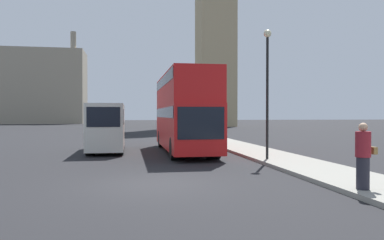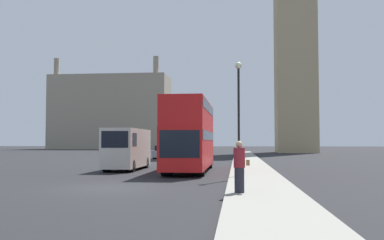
{
  "view_description": "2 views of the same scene",
  "coord_description": "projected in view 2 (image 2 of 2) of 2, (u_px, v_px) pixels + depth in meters",
  "views": [
    {
      "loc": [
        -0.81,
        -11.88,
        2.18
      ],
      "look_at": [
        2.95,
        10.24,
        1.88
      ],
      "focal_mm": 35.0,
      "sensor_mm": 36.0,
      "label": 1
    },
    {
      "loc": [
        5.44,
        -17.85,
        1.96
      ],
      "look_at": [
        1.73,
        17.1,
        3.71
      ],
      "focal_mm": 40.0,
      "sensor_mm": 36.0,
      "label": 2
    }
  ],
  "objects": [
    {
      "name": "ground_plane",
      "position": [
        109.0,
        187.0,
        18.21
      ],
      "size": [
        300.0,
        300.0,
        0.0
      ],
      "primitive_type": "plane",
      "color": "black"
    },
    {
      "name": "white_van",
      "position": [
        127.0,
        148.0,
        29.21
      ],
      "size": [
        2.02,
        6.12,
        2.8
      ],
      "color": "silver",
      "rests_on": "ground_plane"
    },
    {
      "name": "street_lamp",
      "position": [
        239.0,
        101.0,
        22.36
      ],
      "size": [
        0.36,
        0.36,
        5.97
      ],
      "color": "black",
      "rests_on": "sidewalk_strip"
    },
    {
      "name": "building_block_distant",
      "position": [
        111.0,
        113.0,
        108.54
      ],
      "size": [
        29.33,
        11.28,
        22.47
      ],
      "color": "#9E937F",
      "rests_on": "ground_plane"
    },
    {
      "name": "sidewalk_strip",
      "position": [
        261.0,
        187.0,
        17.54
      ],
      "size": [
        2.77,
        120.0,
        0.15
      ],
      "color": "gray",
      "rests_on": "ground_plane"
    },
    {
      "name": "pedestrian",
      "position": [
        240.0,
        167.0,
        15.07
      ],
      "size": [
        0.56,
        0.4,
        1.82
      ],
      "color": "#23232D",
      "rests_on": "sidewalk_strip"
    },
    {
      "name": "parked_sedan",
      "position": [
        163.0,
        153.0,
        49.19
      ],
      "size": [
        1.84,
        4.54,
        1.47
      ],
      "color": "#99999E",
      "rests_on": "ground_plane"
    },
    {
      "name": "red_double_decker_bus",
      "position": [
        190.0,
        133.0,
        27.69
      ],
      "size": [
        2.47,
        10.3,
        4.5
      ],
      "color": "red",
      "rests_on": "ground_plane"
    }
  ]
}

